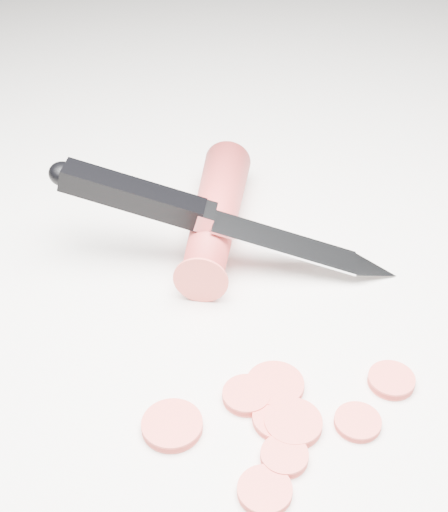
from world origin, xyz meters
TOP-DOWN VIEW (x-y plane):
  - ground at (0.00, 0.00)m, footprint 2.40×2.40m
  - carrot at (0.05, 0.11)m, footprint 0.14×0.17m
  - carrot_slice_0 at (-0.02, -0.06)m, footprint 0.03×0.03m
  - carrot_slice_1 at (-0.00, -0.10)m, footprint 0.04×0.04m
  - carrot_slice_2 at (-0.01, -0.09)m, footprint 0.04×0.04m
  - carrot_slice_3 at (-0.02, -0.12)m, footprint 0.03×0.03m
  - carrot_slice_4 at (0.08, -0.10)m, footprint 0.03×0.03m
  - carrot_slice_5 at (0.00, -0.06)m, footprint 0.04×0.04m
  - carrot_slice_6 at (0.03, -0.12)m, footprint 0.03×0.03m
  - carrot_slice_7 at (-0.05, -0.13)m, footprint 0.03×0.03m
  - carrot_slice_8 at (-0.08, -0.06)m, footprint 0.04×0.04m
  - kitchen_knife at (0.04, 0.08)m, footprint 0.25×0.20m

SIDE VIEW (x-z plane):
  - ground at x=0.00m, z-range 0.00..0.00m
  - carrot_slice_6 at x=0.03m, z-range 0.00..0.01m
  - carrot_slice_2 at x=-0.01m, z-range 0.00..0.01m
  - carrot_slice_7 at x=-0.05m, z-range 0.00..0.01m
  - carrot_slice_5 at x=0.00m, z-range 0.00..0.01m
  - carrot_slice_3 at x=-0.02m, z-range 0.00..0.01m
  - carrot_slice_0 at x=-0.02m, z-range 0.00..0.01m
  - carrot_slice_4 at x=0.08m, z-range 0.00..0.01m
  - carrot_slice_8 at x=-0.08m, z-range 0.00..0.01m
  - carrot_slice_1 at x=0.00m, z-range 0.00..0.01m
  - carrot at x=0.05m, z-range 0.00..0.04m
  - kitchen_knife at x=0.04m, z-range 0.00..0.09m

